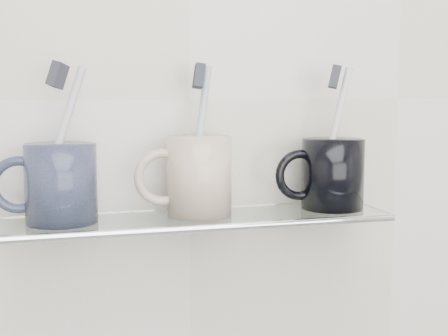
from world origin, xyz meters
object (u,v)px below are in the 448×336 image
object	(u,v)px
shelf_glass	(200,219)
mug_left	(61,183)
mug_center	(199,176)
mug_right	(333,174)

from	to	relation	value
shelf_glass	mug_left	size ratio (longest dim) A/B	5.11
shelf_glass	mug_left	xyz separation A→B (m)	(-0.17, 0.00, 0.05)
mug_center	mug_right	bearing A→B (deg)	-7.89
shelf_glass	mug_center	size ratio (longest dim) A/B	4.81
shelf_glass	mug_right	size ratio (longest dim) A/B	5.18
mug_center	shelf_glass	bearing A→B (deg)	-106.39
shelf_glass	mug_right	world-z (taller)	mug_right
mug_right	mug_center	bearing A→B (deg)	-170.81
shelf_glass	mug_center	bearing A→B (deg)	81.49
shelf_glass	mug_right	distance (m)	0.20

